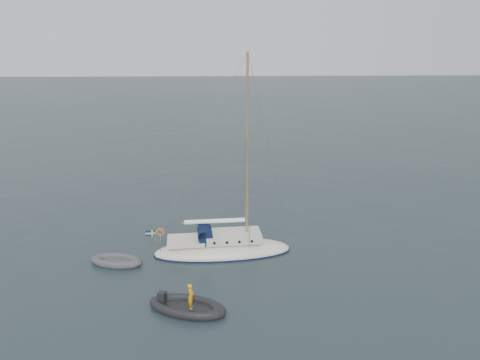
{
  "coord_description": "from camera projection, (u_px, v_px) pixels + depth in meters",
  "views": [
    {
      "loc": [
        -2.68,
        -27.46,
        12.37
      ],
      "look_at": [
        -1.41,
        0.0,
        4.21
      ],
      "focal_mm": 35.0,
      "sensor_mm": 36.0,
      "label": 1
    }
  ],
  "objects": [
    {
      "name": "dinghy",
      "position": [
        116.0,
        261.0,
        27.0
      ],
      "size": [
        3.12,
        1.41,
        0.45
      ],
      "rotation": [
        0.0,
        0.0,
        -0.24
      ],
      "color": "#47474C",
      "rests_on": "ground"
    },
    {
      "name": "rib",
      "position": [
        187.0,
        306.0,
        22.31
      ],
      "size": [
        3.92,
        1.78,
        1.47
      ],
      "rotation": [
        0.0,
        0.0,
        -0.35
      ],
      "color": "black",
      "rests_on": "ground"
    },
    {
      "name": "ground",
      "position": [
        262.0,
        243.0,
        29.93
      ],
      "size": [
        300.0,
        300.0,
        0.0
      ],
      "primitive_type": "plane",
      "color": "black",
      "rests_on": "ground"
    },
    {
      "name": "sailboat",
      "position": [
        223.0,
        239.0,
        28.19
      ],
      "size": [
        8.72,
        2.61,
        12.41
      ],
      "rotation": [
        0.0,
        0.0,
        0.07
      ],
      "color": "beige",
      "rests_on": "ground"
    }
  ]
}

